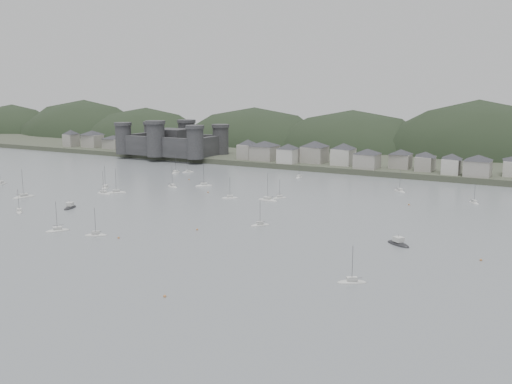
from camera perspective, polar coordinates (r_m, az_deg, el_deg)
The scene contains 10 objects.
ground at distance 153.71m, azimuth -13.81°, elevation -6.68°, with size 900.00×900.00×0.00m, color slate.
far_shore_land at distance 416.57m, azimuth 14.92°, elevation 4.23°, with size 900.00×250.00×3.00m, color #383D2D.
forested_ridge at distance 392.34m, azimuth 14.58°, elevation 2.00°, with size 851.55×103.94×102.57m.
castle at distance 363.55m, azimuth -8.57°, elevation 5.10°, with size 66.00×43.00×20.00m.
waterfront_town at distance 296.70m, azimuth 19.08°, elevation 2.98°, with size 451.48×28.46×12.92m.
sailboat_lead at distance 185.00m, azimuth 0.42°, elevation -3.39°, with size 5.95×6.43×9.13m.
moored_fleet at distance 221.34m, azimuth -7.47°, elevation -1.16°, with size 267.44×175.39×13.00m.
motor_launch_near at distance 168.08m, azimuth 14.27°, elevation -5.12°, with size 8.82×7.14×4.02m.
motor_launch_far at distance 222.90m, azimuth -18.37°, elevation -1.50°, with size 5.53×8.55×3.92m.
mooring_buoys at distance 195.06m, azimuth -4.80°, elevation -2.70°, with size 178.63×131.97×0.70m.
Camera 1 is at (101.11, -106.79, 44.72)m, focal length 39.34 mm.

